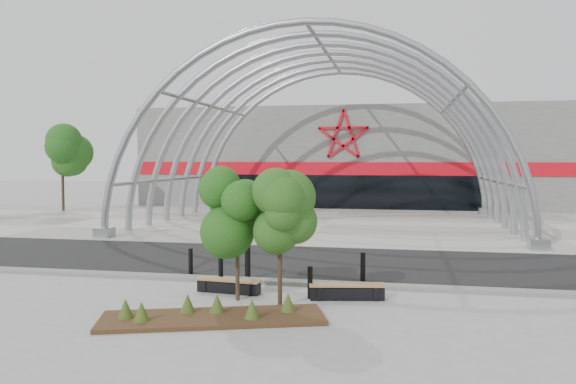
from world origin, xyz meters
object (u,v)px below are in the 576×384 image
(street_tree_0, at_px, (237,209))
(bollard_2, at_px, (221,270))
(bench_0, at_px, (229,286))
(street_tree_1, at_px, (280,213))
(bench_1, at_px, (347,292))

(street_tree_0, relative_size, bollard_2, 3.84)
(bollard_2, bearing_deg, bench_0, -59.77)
(street_tree_1, bearing_deg, bench_0, 145.37)
(bench_0, relative_size, bollard_2, 2.14)
(street_tree_0, distance_m, bollard_2, 2.86)
(street_tree_1, distance_m, bollard_2, 3.76)
(bench_0, xyz_separation_m, bollard_2, (-0.54, 0.92, 0.26))
(street_tree_1, xyz_separation_m, bollard_2, (-2.32, 2.15, -2.03))
(bench_1, height_order, bollard_2, bollard_2)
(bench_0, distance_m, bench_1, 3.44)
(street_tree_1, bearing_deg, bench_1, 33.99)
(bench_0, bearing_deg, bollard_2, 120.23)
(street_tree_0, height_order, street_tree_1, street_tree_0)
(street_tree_1, height_order, bench_0, street_tree_1)
(bench_0, distance_m, bollard_2, 1.10)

